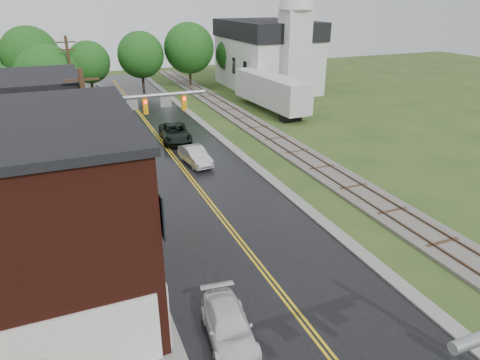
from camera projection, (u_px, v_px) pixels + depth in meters
main_road at (177, 162)px, 35.00m from camera, size 10.00×90.00×0.02m
curb_right at (219, 137)px, 41.14m from camera, size 0.80×70.00×0.12m
sidewalk_left at (106, 199)px, 28.57m from camera, size 2.40×50.00×0.12m
yellow_house at (18, 159)px, 26.47m from camera, size 8.00×7.00×6.40m
darkred_building at (41, 133)px, 34.86m from camera, size 7.00×6.00×4.40m
church at (270, 48)px, 59.87m from camera, size 10.40×18.40×20.00m
railroad at (262, 131)px, 42.71m from camera, size 3.20×80.00×0.30m
traffic_signal_far at (135, 115)px, 29.27m from camera, size 7.34×0.43×7.20m
utility_pole_b at (91, 146)px, 23.95m from camera, size 1.80×0.28×9.00m
utility_pole_c at (72, 81)px, 42.62m from camera, size 1.80×0.28×9.00m
tree_left_e at (50, 78)px, 43.48m from camera, size 6.40×6.40×8.16m
suv_dark at (175, 133)px, 39.70m from camera, size 3.13×5.77×1.54m
sedan_silver at (195, 156)px, 34.25m from camera, size 1.86×4.30×1.38m
pickup_white at (229, 326)px, 16.66m from camera, size 2.17×4.34×1.21m
semi_trailer at (271, 90)px, 49.58m from camera, size 3.59×13.40×4.12m
construction_barrel at (235, 327)px, 16.78m from camera, size 0.74×0.74×1.02m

